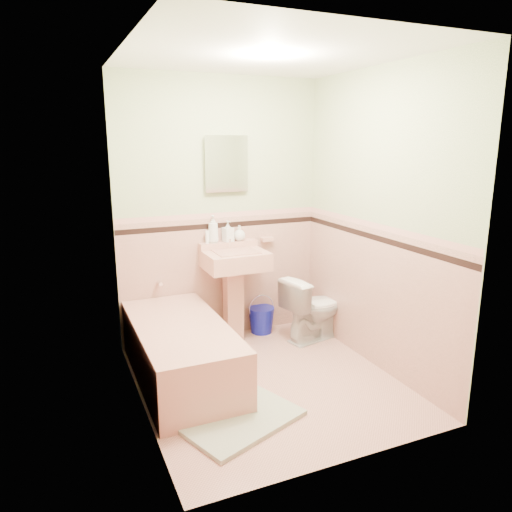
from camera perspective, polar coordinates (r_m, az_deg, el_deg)
name	(u,v)px	position (r m, az deg, el deg)	size (l,w,h in m)	color
floor	(268,382)	(4.06, 1.45, -14.63)	(2.20, 2.20, 0.00)	tan
ceiling	(270,54)	(3.63, 1.70, 22.78)	(2.20, 2.20, 0.00)	white
wall_back	(221,212)	(4.65, -4.19, 5.25)	(2.50, 2.50, 0.00)	beige
wall_front	(353,264)	(2.71, 11.44, -0.98)	(2.50, 2.50, 0.00)	beige
wall_left	(135,242)	(3.35, -14.13, 1.65)	(2.50, 2.50, 0.00)	beige
wall_right	(378,222)	(4.16, 14.19, 3.89)	(2.50, 2.50, 0.00)	beige
wainscot_back	(222,277)	(4.77, -4.01, -2.51)	(2.00, 2.00, 0.00)	#D09C8B
wainscot_front	(347,372)	(2.95, 10.70, -13.26)	(2.00, 2.00, 0.00)	#D09C8B
wainscot_left	(142,332)	(3.54, -13.33, -8.68)	(2.20, 2.20, 0.00)	#D09C8B
wainscot_right	(372,297)	(4.30, 13.56, -4.67)	(2.20, 2.20, 0.00)	#D09C8B
accent_back	(222,225)	(4.65, -4.09, 3.64)	(2.00, 2.00, 0.00)	black
accent_front	(351,286)	(2.76, 11.10, -3.51)	(2.00, 2.00, 0.00)	black
accent_left	(139,260)	(3.38, -13.71, -0.48)	(2.20, 2.20, 0.00)	black
accent_right	(375,238)	(4.17, 13.89, 2.12)	(2.20, 2.20, 0.00)	black
cap_back	(221,215)	(4.64, -4.11, 4.85)	(2.00, 2.00, 0.00)	tan
cap_front	(351,269)	(2.73, 11.20, -1.50)	(2.00, 2.00, 0.00)	tan
cap_left	(138,246)	(3.36, -13.80, 1.18)	(2.20, 2.20, 0.00)	tan
cap_right	(376,226)	(4.15, 13.97, 3.47)	(2.20, 2.20, 0.00)	tan
bathtub	(181,354)	(4.05, -8.83, -11.32)	(0.70, 1.50, 0.45)	tan
tub_faucet	(159,283)	(4.57, -11.33, -3.10)	(0.04, 0.04, 0.12)	silver
sink	(235,298)	(4.63, -2.45, -4.92)	(0.58, 0.48, 0.90)	tan
sink_faucet	(230,244)	(4.63, -3.13, 1.45)	(0.02, 0.02, 0.10)	silver
medicine_cabinet	(226,164)	(4.59, -3.56, 10.80)	(0.37, 0.04, 0.46)	white
soap_dish	(267,239)	(4.84, 1.29, 2.00)	(0.12, 0.07, 0.04)	tan
soap_bottle_left	(213,229)	(4.59, -5.09, 3.18)	(0.10, 0.10, 0.26)	#B2B2B2
soap_bottle_mid	(228,231)	(4.64, -3.33, 2.94)	(0.09, 0.09, 0.20)	#B2B2B2
soap_bottle_right	(239,233)	(4.69, -1.97, 2.73)	(0.11, 0.11, 0.15)	#B2B2B2
tube	(207,237)	(4.58, -5.78, 2.25)	(0.04, 0.04, 0.12)	white
toilet	(314,308)	(4.77, 6.81, -6.09)	(0.36, 0.63, 0.64)	white
bucket	(261,320)	(4.96, 0.64, -7.55)	(0.26, 0.26, 0.26)	#10169C
bath_mat	(240,419)	(3.56, -1.86, -18.72)	(0.81, 0.54, 0.03)	#96A489
shoe	(219,413)	(3.55, -4.40, -17.99)	(0.15, 0.07, 0.06)	#BF1E59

